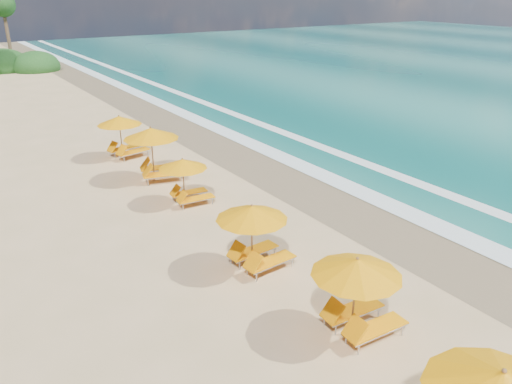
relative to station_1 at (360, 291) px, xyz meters
name	(u,v)px	position (x,y,z in m)	size (l,w,h in m)	color
ground	(256,220)	(1.61, 7.28, -1.31)	(160.00, 160.00, 0.00)	tan
wet_sand	(333,198)	(5.61, 7.28, -1.31)	(4.00, 160.00, 0.01)	#7A6749
surf_foam	(378,186)	(8.31, 7.28, -1.29)	(4.00, 160.00, 0.01)	white
station_1	(360,291)	(0.00, 0.00, 0.00)	(2.60, 2.42, 2.34)	olive
station_2	(256,232)	(-0.37, 4.26, -0.02)	(2.61, 2.44, 2.31)	olive
station_3	(187,178)	(0.15, 10.27, -0.17)	(2.31, 2.17, 2.04)	olive
station_4	(156,150)	(0.26, 13.67, 0.14)	(3.23, 3.12, 2.59)	olive
station_5	(124,134)	(0.13, 17.77, 0.00)	(2.85, 2.73, 2.34)	olive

